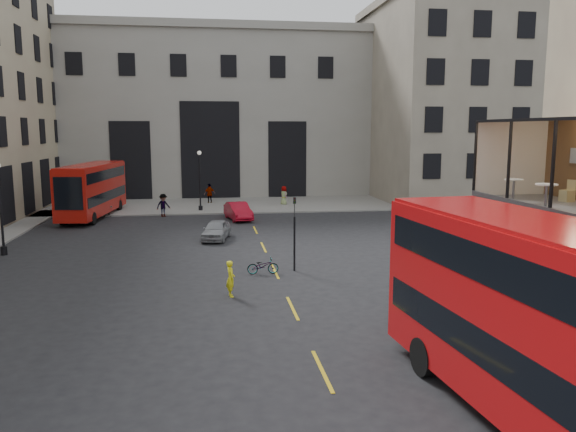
{
  "coord_description": "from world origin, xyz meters",
  "views": [
    {
      "loc": [
        -5.24,
        -15.55,
        7.13
      ],
      "look_at": [
        -1.47,
        11.01,
        3.0
      ],
      "focal_mm": 35.0,
      "sensor_mm": 36.0,
      "label": 1
    }
  ],
  "objects": [
    {
      "name": "ground",
      "position": [
        0.0,
        0.0,
        0.0
      ],
      "size": [
        140.0,
        140.0,
        0.0
      ],
      "primitive_type": "plane",
      "color": "black",
      "rests_on": "ground"
    },
    {
      "name": "gateway",
      "position": [
        -5.0,
        47.99,
        9.39
      ],
      "size": [
        35.0,
        10.6,
        18.0
      ],
      "color": "gray",
      "rests_on": "ground"
    },
    {
      "name": "building_right",
      "position": [
        20.0,
        39.97,
        10.39
      ],
      "size": [
        16.6,
        18.6,
        20.0
      ],
      "color": "gray",
      "rests_on": "ground"
    },
    {
      "name": "pavement_far",
      "position": [
        -6.0,
        38.0,
        0.06
      ],
      "size": [
        40.0,
        12.0,
        0.12
      ],
      "primitive_type": "cube",
      "color": "slate",
      "rests_on": "ground"
    },
    {
      "name": "traffic_light_near",
      "position": [
        -1.0,
        12.0,
        2.42
      ],
      "size": [
        0.16,
        0.2,
        3.8
      ],
      "color": "black",
      "rests_on": "ground"
    },
    {
      "name": "traffic_light_far",
      "position": [
        -15.0,
        28.0,
        2.42
      ],
      "size": [
        0.16,
        0.2,
        3.8
      ],
      "color": "black",
      "rests_on": "ground"
    },
    {
      "name": "street_lamp_a",
      "position": [
        -17.0,
        18.0,
        2.39
      ],
      "size": [
        0.36,
        0.36,
        5.33
      ],
      "color": "black",
      "rests_on": "ground"
    },
    {
      "name": "street_lamp_b",
      "position": [
        -6.0,
        34.0,
        2.39
      ],
      "size": [
        0.36,
        0.36,
        5.33
      ],
      "color": "black",
      "rests_on": "ground"
    },
    {
      "name": "bus_near",
      "position": [
        2.54,
        -4.57,
        2.81
      ],
      "size": [
        4.04,
        12.73,
        4.99
      ],
      "color": "#AF0C0E",
      "rests_on": "ground"
    },
    {
      "name": "bus_far",
      "position": [
        -14.65,
        31.84,
        2.46
      ],
      "size": [
        3.72,
        11.18,
        4.38
      ],
      "color": "#A6110B",
      "rests_on": "ground"
    },
    {
      "name": "car_a",
      "position": [
        -4.82,
        20.95,
        0.64
      ],
      "size": [
        2.24,
        3.96,
        1.27
      ],
      "primitive_type": "imported",
      "rotation": [
        0.0,
        0.0,
        -0.21
      ],
      "color": "gray",
      "rests_on": "ground"
    },
    {
      "name": "car_b",
      "position": [
        -2.96,
        28.93,
        0.7
      ],
      "size": [
        2.27,
        4.43,
        1.39
      ],
      "primitive_type": "imported",
      "rotation": [
        0.0,
        0.0,
        0.2
      ],
      "color": "#A50A1C",
      "rests_on": "ground"
    },
    {
      "name": "car_c",
      "position": [
        -15.22,
        29.75,
        0.77
      ],
      "size": [
        2.16,
        5.29,
        1.53
      ],
      "primitive_type": "imported",
      "rotation": [
        0.0,
        0.0,
        3.14
      ],
      "color": "black",
      "rests_on": "ground"
    },
    {
      "name": "bicycle",
      "position": [
        -2.65,
        11.63,
        0.41
      ],
      "size": [
        1.57,
        0.58,
        0.82
      ],
      "primitive_type": "imported",
      "rotation": [
        0.0,
        0.0,
        1.6
      ],
      "color": "gray",
      "rests_on": "ground"
    },
    {
      "name": "cyclist",
      "position": [
        -4.39,
        8.01,
        0.79
      ],
      "size": [
        0.47,
        0.63,
        1.58
      ],
      "primitive_type": "imported",
      "rotation": [
        0.0,
        0.0,
        1.74
      ],
      "color": "yellow",
      "rests_on": "ground"
    },
    {
      "name": "pedestrian_a",
      "position": [
        -13.55,
        31.97,
        0.76
      ],
      "size": [
        0.82,
        0.68,
        1.53
      ],
      "primitive_type": "imported",
      "rotation": [
        0.0,
        0.0,
        0.14
      ],
      "color": "gray",
      "rests_on": "ground"
    },
    {
      "name": "pedestrian_b",
      "position": [
        -9.01,
        31.41,
        0.95
      ],
      "size": [
        1.41,
        1.24,
        1.9
      ],
      "primitive_type": "imported",
      "rotation": [
        0.0,
        0.0,
        0.55
      ],
      "color": "gray",
      "rests_on": "ground"
    },
    {
      "name": "pedestrian_c",
      "position": [
        -5.18,
        38.95,
        0.99
      ],
      "size": [
        1.26,
        0.92,
        1.98
      ],
      "primitive_type": "imported",
      "rotation": [
        0.0,
        0.0,
        3.56
      ],
      "color": "gray",
      "rests_on": "ground"
    },
    {
      "name": "pedestrian_d",
      "position": [
        1.81,
        36.93,
        0.92
      ],
      "size": [
        0.91,
        1.07,
        1.85
      ],
      "primitive_type": "imported",
      "rotation": [
        0.0,
        0.0,
        2.0
      ],
      "color": "gray",
      "rests_on": "ground"
    },
    {
      "name": "cafe_table_mid",
      "position": [
        5.35,
        0.79,
        5.16
      ],
      "size": [
        0.67,
        0.67,
        0.84
      ],
      "color": "white",
      "rests_on": "cafe_floor"
    },
    {
      "name": "cafe_table_far",
      "position": [
        5.49,
        2.95,
        5.13
      ],
      "size": [
        0.64,
        0.64,
        0.8
      ],
      "color": "beige",
      "rests_on": "cafe_floor"
    },
    {
      "name": "cafe_chair_d",
      "position": [
        7.39,
        2.67,
        4.83
      ],
      "size": [
        0.45,
        0.45,
        0.77
      ],
      "color": "tan",
      "rests_on": "cafe_floor"
    }
  ]
}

